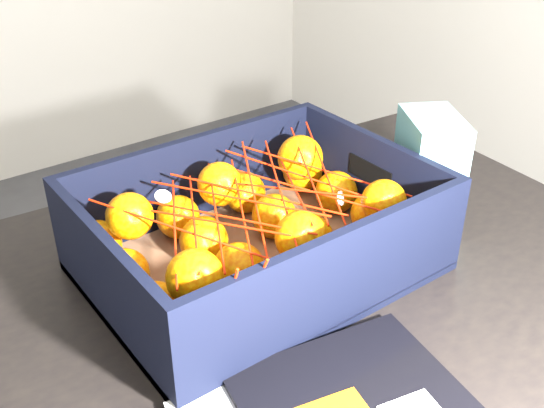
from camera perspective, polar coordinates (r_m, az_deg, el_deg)
table at (r=0.80m, az=-3.52°, el=-17.13°), size 1.26×0.90×0.75m
produce_crate at (r=0.81m, az=-1.27°, el=-3.32°), size 0.41×0.31×0.13m
clementine_heap at (r=0.81m, az=-1.13°, el=-2.44°), size 0.39×0.29×0.11m
mesh_net at (r=0.77m, az=-1.45°, el=0.32°), size 0.34×0.27×0.09m
retail_carton at (r=0.92m, az=13.66°, el=2.91°), size 0.11×0.13×0.16m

